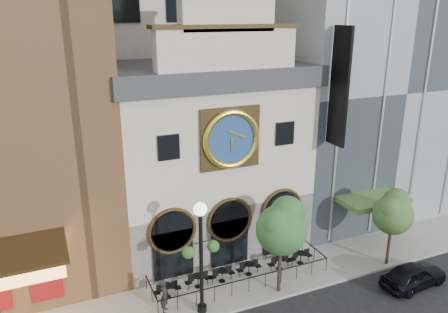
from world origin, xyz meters
name	(u,v)px	position (x,y,z in m)	size (l,w,h in m)	color
ground	(258,306)	(0.00, 0.00, 0.00)	(120.00, 120.00, 0.00)	black
sidewalk	(239,281)	(0.00, 2.50, 0.07)	(44.00, 5.00, 0.15)	gray
clock_building	(206,151)	(0.00, 7.82, 6.69)	(12.60, 8.78, 18.65)	#605E5B
retail_building	(349,82)	(12.99, 9.99, 10.14)	(14.00, 14.40, 20.00)	gray
cafe_railing	(239,273)	(0.00, 2.50, 0.60)	(10.60, 2.60, 0.90)	black
bistro_0	(167,290)	(-4.42, 2.55, 0.61)	(1.58, 0.68, 0.90)	black
bistro_1	(198,280)	(-2.50, 2.78, 0.61)	(1.58, 0.68, 0.90)	black
bistro_2	(222,275)	(-1.01, 2.73, 0.61)	(1.58, 0.68, 0.90)	black
bistro_3	(249,268)	(0.77, 2.75, 0.61)	(1.58, 0.68, 0.90)	black
bistro_4	(280,262)	(2.79, 2.53, 0.61)	(1.58, 0.68, 0.90)	black
bistro_5	(301,257)	(4.34, 2.56, 0.61)	(1.58, 0.68, 0.90)	black
car_right	(414,275)	(9.22, -1.90, 0.73)	(1.71, 4.26, 1.45)	black
pedestrian	(165,296)	(-4.87, 1.42, 1.11)	(0.70, 0.46, 1.93)	black
lamppost	(201,246)	(-3.05, 0.67, 4.06)	(2.02, 0.72, 6.32)	black
tree_left	(282,226)	(1.66, 0.66, 4.27)	(2.92, 2.81, 5.62)	#382619
tree_right	(393,211)	(9.41, 0.43, 3.76)	(2.55, 2.46, 4.92)	#382619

